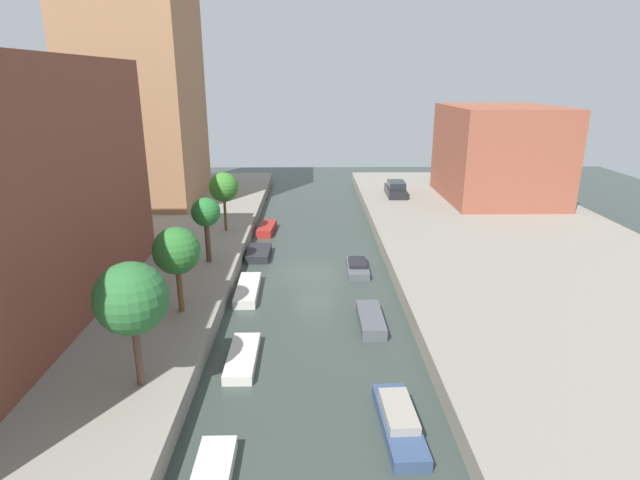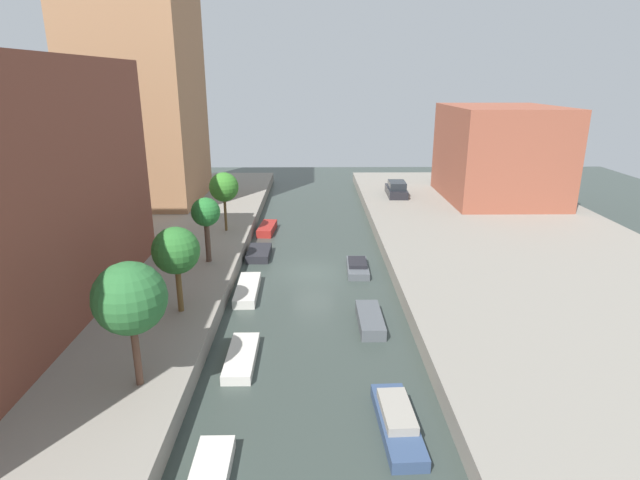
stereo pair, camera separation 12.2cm
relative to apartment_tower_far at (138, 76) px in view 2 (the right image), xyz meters
The scene contains 17 objects.
ground_plane 26.75m from the apartment_tower_far, 47.38° to the right, with size 84.00×84.00×0.00m, color #333D38.
quay_left 21.17m from the apartment_tower_far, 86.71° to the right, with size 20.00×64.00×1.00m, color gray.
quay_right 37.53m from the apartment_tower_far, 29.29° to the right, with size 20.00×64.00×1.00m, color gray.
apartment_tower_far is the anchor object (origin of this frame).
low_block_right 34.73m from the apartment_tower_far, ahead, with size 10.00×12.55×8.88m, color brown.
street_tree_0 34.01m from the apartment_tower_far, 73.91° to the right, with size 2.76×2.76×5.03m.
street_tree_1 28.07m from the apartment_tower_far, 70.01° to the right, with size 2.37×2.37×4.45m.
street_tree_2 21.66m from the apartment_tower_far, 62.72° to the right, with size 1.84×1.84×4.23m.
street_tree_3 16.29m from the apartment_tower_far, 49.54° to the right, with size 2.24×2.24×4.58m.
parked_car 26.79m from the apartment_tower_far, ahead, with size 1.97×4.66×1.48m.
moored_boat_left_1 33.58m from the apartment_tower_far, 66.07° to the right, with size 1.29×3.95×0.45m.
moored_boat_left_2 26.97m from the apartment_tower_far, 60.00° to the right, with size 1.33×4.51×0.53m.
moored_boat_left_3 22.25m from the apartment_tower_far, 49.60° to the right, with size 1.63×3.21×0.56m.
moored_boat_left_4 18.94m from the apartment_tower_far, 33.23° to the right, with size 1.48×3.70×0.63m.
moored_boat_right_1 40.29m from the apartment_tower_far, 60.24° to the right, with size 1.50×4.58×0.82m.
moored_boat_right_2 33.67m from the apartment_tower_far, 52.85° to the right, with size 1.26×3.67×0.63m.
moored_boat_right_3 28.31m from the apartment_tower_far, 42.09° to the right, with size 1.48×3.66×0.70m.
Camera 2 is at (-0.01, -31.91, 12.47)m, focal length 28.77 mm.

